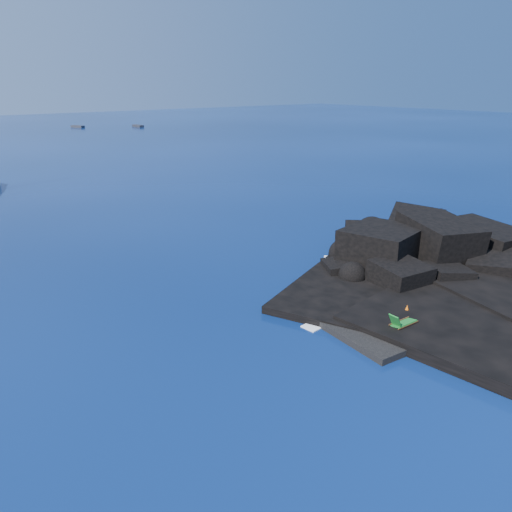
{
  "coord_description": "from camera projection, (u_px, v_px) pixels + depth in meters",
  "views": [
    {
      "loc": [
        -16.94,
        -13.98,
        12.36
      ],
      "look_at": [
        1.42,
        9.08,
        2.0
      ],
      "focal_mm": 35.0,
      "sensor_mm": 36.0,
      "label": 1
    }
  ],
  "objects": [
    {
      "name": "distant_boat_b",
      "position": [
        138.0,
        127.0,
        141.87
      ],
      "size": [
        1.63,
        4.5,
        0.59
      ],
      "primitive_type": "cube",
      "rotation": [
        0.0,
        0.0,
        0.06
      ],
      "color": "#232328",
      "rests_on": "ground"
    },
    {
      "name": "marker_cone",
      "position": [
        407.0,
        310.0,
        27.07
      ],
      "size": [
        0.38,
        0.38,
        0.56
      ],
      "primitive_type": "cone",
      "rotation": [
        0.0,
        0.0,
        -0.04
      ],
      "color": "orange",
      "rests_on": "beach"
    },
    {
      "name": "deck_chair",
      "position": [
        404.0,
        319.0,
        25.37
      ],
      "size": [
        1.65,
        0.78,
        1.12
      ],
      "primitive_type": null,
      "rotation": [
        0.0,
        0.0,
        -0.04
      ],
      "color": "#186D24",
      "rests_on": "beach"
    },
    {
      "name": "surf_foam",
      "position": [
        342.0,
        291.0,
        31.0
      ],
      "size": [
        10.0,
        8.0,
        0.06
      ],
      "primitive_type": null,
      "color": "white",
      "rests_on": "ground"
    },
    {
      "name": "headland",
      "position": [
        443.0,
        272.0,
        34.22
      ],
      "size": [
        24.0,
        24.0,
        3.6
      ],
      "primitive_type": null,
      "color": "black",
      "rests_on": "ground"
    },
    {
      "name": "towel",
      "position": [
        365.0,
        312.0,
        27.42
      ],
      "size": [
        1.88,
        1.39,
        0.04
      ],
      "primitive_type": "cube",
      "rotation": [
        0.0,
        0.0,
        0.39
      ],
      "color": "silver",
      "rests_on": "beach"
    },
    {
      "name": "ground",
      "position": [
        349.0,
        349.0,
        24.37
      ],
      "size": [
        400.0,
        400.0,
        0.0
      ],
      "primitive_type": "plane",
      "color": "#031133",
      "rests_on": "ground"
    },
    {
      "name": "sunbather",
      "position": [
        365.0,
        309.0,
        27.38
      ],
      "size": [
        1.67,
        1.03,
        0.24
      ],
      "primitive_type": null,
      "rotation": [
        0.0,
        0.0,
        0.39
      ],
      "color": "#E7A879",
      "rests_on": "towel"
    },
    {
      "name": "beach",
      "position": [
        397.0,
        319.0,
        27.38
      ],
      "size": [
        9.08,
        6.86,
        0.7
      ],
      "primitive_type": "cube",
      "rotation": [
        0.0,
        0.0,
        -0.1
      ],
      "color": "black",
      "rests_on": "ground"
    },
    {
      "name": "distant_boat_a",
      "position": [
        78.0,
        127.0,
        140.34
      ],
      "size": [
        2.85,
        4.4,
        0.56
      ],
      "primitive_type": "cube",
      "rotation": [
        0.0,
        0.0,
        0.4
      ],
      "color": "#28282D",
      "rests_on": "ground"
    }
  ]
}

